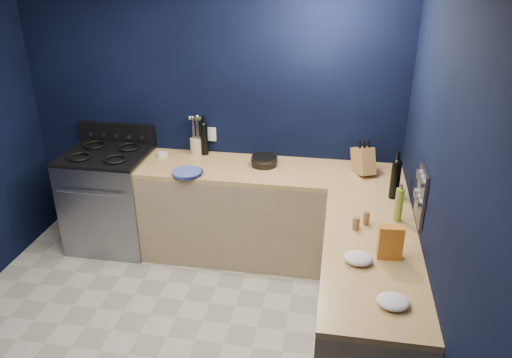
% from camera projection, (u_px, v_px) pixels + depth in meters
% --- Properties ---
extents(wall_back, '(3.50, 0.02, 2.60)m').
position_uv_depth(wall_back, '(211.00, 111.00, 4.60)').
color(wall_back, black).
rests_on(wall_back, ground).
extents(wall_right, '(0.02, 3.50, 2.60)m').
position_uv_depth(wall_right, '(441.00, 221.00, 2.76)').
color(wall_right, black).
rests_on(wall_right, ground).
extents(cab_back, '(2.30, 0.63, 0.86)m').
position_uv_depth(cab_back, '(269.00, 216.00, 4.59)').
color(cab_back, tan).
rests_on(cab_back, floor).
extents(top_back, '(2.30, 0.63, 0.04)m').
position_uv_depth(top_back, '(270.00, 171.00, 4.40)').
color(top_back, '#9C713E').
rests_on(top_back, cab_back).
extents(cab_right, '(0.63, 1.67, 0.86)m').
position_uv_depth(cab_right, '(365.00, 307.00, 3.43)').
color(cab_right, tan).
rests_on(cab_right, floor).
extents(top_right, '(0.63, 1.67, 0.04)m').
position_uv_depth(top_right, '(372.00, 251.00, 3.24)').
color(top_right, '#9C713E').
rests_on(top_right, cab_right).
extents(gas_range, '(0.76, 0.66, 0.92)m').
position_uv_depth(gas_range, '(111.00, 201.00, 4.79)').
color(gas_range, gray).
rests_on(gas_range, floor).
extents(oven_door, '(0.59, 0.02, 0.42)m').
position_uv_depth(oven_door, '(97.00, 218.00, 4.52)').
color(oven_door, black).
rests_on(oven_door, gas_range).
extents(cooktop, '(0.76, 0.66, 0.03)m').
position_uv_depth(cooktop, '(105.00, 155.00, 4.59)').
color(cooktop, black).
rests_on(cooktop, gas_range).
extents(backguard, '(0.76, 0.06, 0.20)m').
position_uv_depth(backguard, '(117.00, 133.00, 4.82)').
color(backguard, black).
rests_on(backguard, gas_range).
extents(spice_panel, '(0.02, 0.28, 0.38)m').
position_uv_depth(spice_panel, '(421.00, 196.00, 3.31)').
color(spice_panel, gray).
rests_on(spice_panel, wall_right).
extents(wall_outlet, '(0.09, 0.02, 0.13)m').
position_uv_depth(wall_outlet, '(211.00, 134.00, 4.67)').
color(wall_outlet, white).
rests_on(wall_outlet, wall_back).
extents(plate_stack, '(0.29, 0.29, 0.03)m').
position_uv_depth(plate_stack, '(187.00, 173.00, 4.28)').
color(plate_stack, '#454EA2').
rests_on(plate_stack, top_back).
extents(ramekin, '(0.12, 0.12, 0.04)m').
position_uv_depth(ramekin, '(162.00, 155.00, 4.64)').
color(ramekin, white).
rests_on(ramekin, top_back).
extents(utensil_crock, '(0.13, 0.13, 0.15)m').
position_uv_depth(utensil_crock, '(197.00, 146.00, 4.69)').
color(utensil_crock, beige).
rests_on(utensil_crock, top_back).
extents(wine_bottle_back, '(0.08, 0.08, 0.30)m').
position_uv_depth(wine_bottle_back, '(204.00, 139.00, 4.64)').
color(wine_bottle_back, black).
rests_on(wine_bottle_back, top_back).
extents(lemon_basket, '(0.30, 0.30, 0.09)m').
position_uv_depth(lemon_basket, '(264.00, 161.00, 4.44)').
color(lemon_basket, black).
rests_on(lemon_basket, top_back).
extents(knife_block, '(0.23, 0.30, 0.28)m').
position_uv_depth(knife_block, '(363.00, 161.00, 4.26)').
color(knife_block, olive).
rests_on(knife_block, top_back).
extents(wine_bottle_right, '(0.09, 0.09, 0.30)m').
position_uv_depth(wine_bottle_right, '(395.00, 180.00, 3.83)').
color(wine_bottle_right, black).
rests_on(wine_bottle_right, top_right).
extents(oil_bottle, '(0.06, 0.06, 0.25)m').
position_uv_depth(oil_bottle, '(399.00, 205.00, 3.51)').
color(oil_bottle, olive).
rests_on(oil_bottle, top_right).
extents(spice_jar_near, '(0.05, 0.05, 0.10)m').
position_uv_depth(spice_jar_near, '(366.00, 218.00, 3.50)').
color(spice_jar_near, olive).
rests_on(spice_jar_near, top_right).
extents(spice_jar_far, '(0.05, 0.05, 0.09)m').
position_uv_depth(spice_jar_far, '(356.00, 223.00, 3.44)').
color(spice_jar_far, olive).
rests_on(spice_jar_far, top_right).
extents(crouton_bag, '(0.16, 0.08, 0.22)m').
position_uv_depth(crouton_bag, '(390.00, 242.00, 3.10)').
color(crouton_bag, '#B31213').
rests_on(crouton_bag, top_right).
extents(towel_front, '(0.23, 0.21, 0.06)m').
position_uv_depth(towel_front, '(358.00, 258.00, 3.08)').
color(towel_front, white).
rests_on(towel_front, top_right).
extents(towel_end, '(0.21, 0.19, 0.05)m').
position_uv_depth(towel_end, '(393.00, 301.00, 2.72)').
color(towel_end, white).
rests_on(towel_end, top_right).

